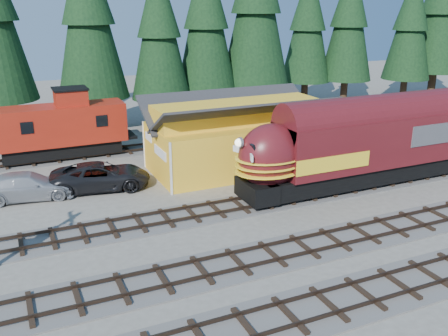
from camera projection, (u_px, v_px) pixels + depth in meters
name	position (u px, v px, depth m)	size (l,w,h in m)	color
ground	(322.00, 225.00, 27.01)	(120.00, 120.00, 0.00)	#6B665B
track_siding	(409.00, 176.00, 34.35)	(68.00, 3.20, 0.33)	#4C4947
track_spur	(79.00, 156.00, 38.63)	(32.00, 3.20, 0.33)	#4C4947
depot	(238.00, 128.00, 35.13)	(12.80, 7.00, 5.30)	gold
conifer_backdrop	(227.00, 18.00, 47.25)	(79.95, 21.12, 16.42)	black
locomotive	(350.00, 149.00, 31.50)	(16.54, 3.29, 4.50)	black
caboose	(61.00, 127.00, 37.43)	(9.54, 2.77, 4.96)	black
pickup_truck_a	(101.00, 176.00, 31.87)	(2.87, 6.23, 1.73)	black
pickup_truck_b	(27.00, 186.00, 30.27)	(2.31, 5.68, 1.65)	#A3A5AA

